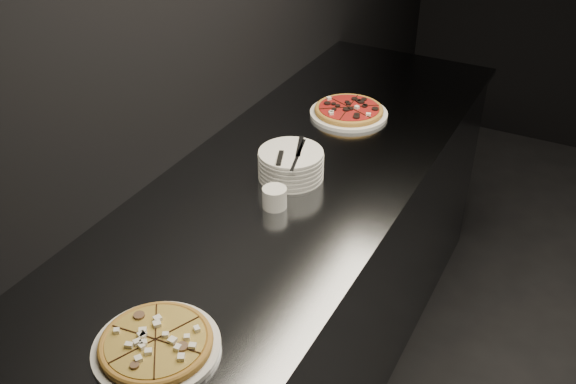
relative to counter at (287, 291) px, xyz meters
The scene contains 7 objects.
wall_left 1.01m from the counter, behind, with size 0.02×5.00×2.80m, color black.
counter is the anchor object (origin of this frame).
pizza_mushroom 0.90m from the counter, 84.25° to the right, with size 0.28×0.28×0.03m.
pizza_tomato 0.70m from the counter, 91.52° to the left, with size 0.34×0.34×0.03m.
plate_stack 0.51m from the counter, 91.86° to the left, with size 0.20×0.20×0.09m.
cutlery 0.55m from the counter, 50.52° to the left, with size 0.07×0.22×0.01m.
ramekin 0.51m from the counter, 76.49° to the right, with size 0.07×0.07×0.06m.
Camera 1 is at (-1.33, -1.49, 1.98)m, focal length 40.00 mm.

